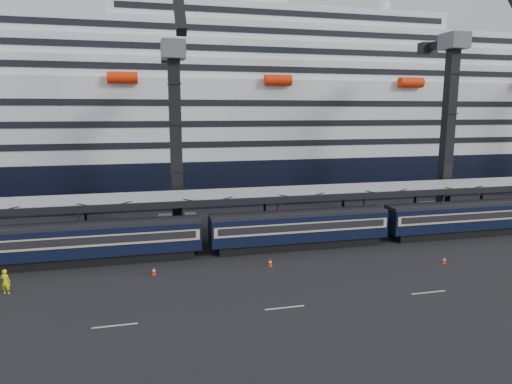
# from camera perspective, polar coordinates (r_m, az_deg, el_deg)

# --- Properties ---
(ground) EXTENTS (260.00, 260.00, 0.00)m
(ground) POSITION_cam_1_polar(r_m,az_deg,el_deg) (43.87, 19.95, -9.54)
(ground) COLOR black
(ground) RESTS_ON ground
(train) EXTENTS (133.05, 3.00, 4.05)m
(train) POSITION_cam_1_polar(r_m,az_deg,el_deg) (49.52, 9.15, -4.19)
(train) COLOR black
(train) RESTS_ON ground
(canopy) EXTENTS (130.00, 6.25, 5.53)m
(canopy) POSITION_cam_1_polar(r_m,az_deg,el_deg) (54.36, 12.12, 0.27)
(canopy) COLOR #9B9DA3
(canopy) RESTS_ON ground
(cruise_ship) EXTENTS (214.09, 28.84, 34.00)m
(cruise_ship) POSITION_cam_1_polar(r_m,az_deg,el_deg) (83.25, 1.88, 8.69)
(cruise_ship) COLOR black
(cruise_ship) RESTS_ON ground
(crane_dark_near) EXTENTS (4.50, 17.75, 35.08)m
(crane_dark_near) POSITION_cam_1_polar(r_m,az_deg,el_deg) (52.90, -10.00, 7.36)
(crane_dark_near) COLOR #505358
(crane_dark_near) RESTS_ON ground
(crane_dark_mid) EXTENTS (4.50, 18.24, 39.64)m
(crane_dark_mid) POSITION_cam_1_polar(r_m,az_deg,el_deg) (64.55, 23.16, 8.43)
(crane_dark_mid) COLOR #505358
(crane_dark_mid) RESTS_ON ground
(worker) EXTENTS (0.86, 0.70, 2.03)m
(worker) POSITION_cam_1_polar(r_m,az_deg,el_deg) (41.62, -28.83, -9.80)
(worker) COLOR #EAF90D
(worker) RESTS_ON ground
(traffic_cone_b) EXTENTS (0.37, 0.37, 0.75)m
(traffic_cone_b) POSITION_cam_1_polar(r_m,az_deg,el_deg) (41.84, -12.65, -9.59)
(traffic_cone_b) COLOR #FD2D07
(traffic_cone_b) RESTS_ON ground
(traffic_cone_c) EXTENTS (0.40, 0.40, 0.81)m
(traffic_cone_c) POSITION_cam_1_polar(r_m,az_deg,el_deg) (43.00, 1.78, -8.76)
(traffic_cone_c) COLOR #FD2D07
(traffic_cone_c) RESTS_ON ground
(traffic_cone_d) EXTENTS (0.36, 0.36, 0.72)m
(traffic_cone_d) POSITION_cam_1_polar(r_m,az_deg,el_deg) (47.27, 22.46, -7.85)
(traffic_cone_d) COLOR #FD2D07
(traffic_cone_d) RESTS_ON ground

